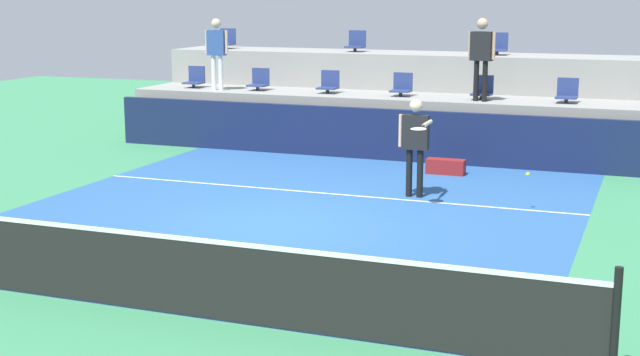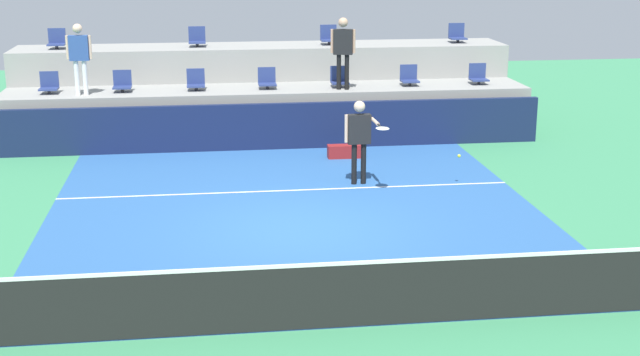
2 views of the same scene
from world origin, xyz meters
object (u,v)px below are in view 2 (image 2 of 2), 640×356
object	(u,v)px
tennis_ball	(459,156)
equipment_bag	(344,151)
stadium_chair_lower_center	(267,80)
stadium_chair_upper_right	(329,36)
stadium_chair_upper_far_right	(457,35)
stadium_chair_lower_right	(409,77)
stadium_chair_lower_far_right	(478,76)
tennis_player	(360,134)
stadium_chair_lower_mid_left	(196,81)
spectator_in_white	(79,53)
stadium_chair_lower_left	(122,83)
stadium_chair_lower_far_left	(49,84)
spectator_leaning_on_rail	(343,46)
stadium_chair_upper_left	(197,38)
stadium_chair_upper_far_left	(57,40)
stadium_chair_lower_mid_right	(339,78)

from	to	relation	value
tennis_ball	equipment_bag	world-z (taller)	tennis_ball
equipment_bag	stadium_chair_lower_center	bearing A→B (deg)	124.34
stadium_chair_upper_right	stadium_chair_upper_far_right	world-z (taller)	same
stadium_chair_lower_center	tennis_ball	distance (m)	6.08
stadium_chair_lower_right	stadium_chair_lower_far_right	world-z (taller)	same
equipment_bag	tennis_player	bearing A→B (deg)	-91.06
equipment_bag	stadium_chair_lower_mid_left	bearing A→B (deg)	145.22
stadium_chair_upper_right	spectator_in_white	bearing A→B (deg)	-160.72
stadium_chair_lower_left	stadium_chair_lower_right	bearing A→B (deg)	0.00
stadium_chair_lower_far_left	spectator_in_white	distance (m)	1.21
stadium_chair_lower_right	spectator_leaning_on_rail	bearing A→B (deg)	-167.74
stadium_chair_lower_center	spectator_in_white	xyz separation A→B (m)	(-4.44, -0.38, 0.80)
stadium_chair_lower_mid_left	tennis_player	xyz separation A→B (m)	(3.29, -4.55, -0.40)
stadium_chair_lower_far_left	equipment_bag	world-z (taller)	stadium_chair_lower_far_left
stadium_chair_upper_left	stadium_chair_lower_far_left	bearing A→B (deg)	-153.14
stadium_chair_upper_far_right	equipment_bag	world-z (taller)	stadium_chair_upper_far_right
tennis_ball	stadium_chair_lower_left	bearing A→B (deg)	145.35
stadium_chair_lower_far_left	stadium_chair_lower_mid_left	bearing A→B (deg)	0.00
stadium_chair_upper_far_left	stadium_chair_upper_left	xyz separation A→B (m)	(3.59, 0.00, 0.00)
stadium_chair_lower_far_right	tennis_ball	bearing A→B (deg)	-111.17
stadium_chair_lower_right	stadium_chair_upper_right	size ratio (longest dim) A/B	1.00
spectator_leaning_on_rail	tennis_ball	xyz separation A→B (m)	(1.68, -4.49, -1.70)
spectator_in_white	stadium_chair_upper_right	bearing A→B (deg)	19.28
stadium_chair_lower_mid_left	stadium_chair_upper_far_right	size ratio (longest dim) A/B	1.00
stadium_chair_lower_mid_left	stadium_chair_upper_right	bearing A→B (deg)	26.86
stadium_chair_lower_mid_left	stadium_chair_upper_right	size ratio (longest dim) A/B	1.00
stadium_chair_lower_mid_left	tennis_player	distance (m)	5.63
stadium_chair_upper_right	spectator_in_white	distance (m)	6.61
stadium_chair_lower_right	spectator_in_white	xyz separation A→B (m)	(-8.05, -0.38, 0.80)
stadium_chair_lower_far_left	spectator_leaning_on_rail	distance (m)	7.16
stadium_chair_lower_far_left	stadium_chair_upper_far_right	distance (m)	10.78
equipment_bag	stadium_chair_upper_right	bearing A→B (deg)	86.93
stadium_chair_lower_mid_left	stadium_chair_lower_mid_right	xyz separation A→B (m)	(3.57, 0.00, 0.00)
stadium_chair_upper_far_left	equipment_bag	bearing A→B (deg)	-30.93
stadium_chair_lower_center	tennis_player	xyz separation A→B (m)	(1.54, -4.55, -0.40)
tennis_player	spectator_in_white	xyz separation A→B (m)	(-5.98, 4.17, 1.21)
stadium_chair_upper_left	tennis_ball	world-z (taller)	stadium_chair_upper_left
stadium_chair_lower_mid_left	spectator_in_white	distance (m)	2.83
spectator_leaning_on_rail	stadium_chair_lower_left	bearing A→B (deg)	175.91
spectator_leaning_on_rail	stadium_chair_upper_far_right	bearing A→B (deg)	31.96
stadium_chair_lower_far_left	tennis_player	xyz separation A→B (m)	(6.79, -4.55, -0.40)
stadium_chair_lower_center	stadium_chair_upper_right	bearing A→B (deg)	44.97
stadium_chair_lower_left	stadium_chair_lower_far_left	bearing A→B (deg)	180.00
stadium_chair_upper_far_left	spectator_leaning_on_rail	distance (m)	7.45
stadium_chair_upper_far_right	tennis_ball	size ratio (longest dim) A/B	7.65
stadium_chair_lower_right	tennis_player	distance (m)	5.02
stadium_chair_lower_center	equipment_bag	distance (m)	3.10
stadium_chair_lower_left	stadium_chair_upper_far_left	bearing A→B (deg)	134.35
stadium_chair_lower_mid_left	stadium_chair_upper_far_left	size ratio (longest dim) A/B	1.00
stadium_chair_lower_right	stadium_chair_lower_far_right	bearing A→B (deg)	0.00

